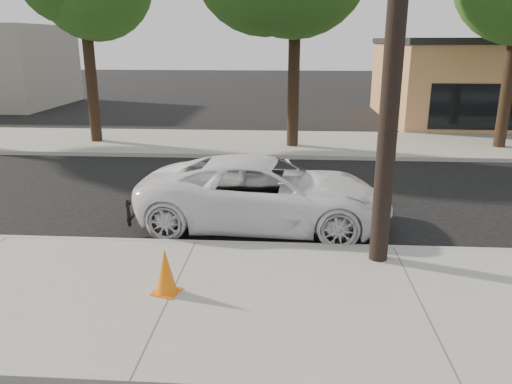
{
  "coord_description": "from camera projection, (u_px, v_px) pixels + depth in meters",
  "views": [
    {
      "loc": [
        1.88,
        -11.5,
        4.12
      ],
      "look_at": [
        1.19,
        -1.33,
        1.0
      ],
      "focal_mm": 35.0,
      "sensor_mm": 36.0,
      "label": 1
    }
  ],
  "objects": [
    {
      "name": "traffic_cone",
      "position": [
        166.0,
        271.0,
        8.07
      ],
      "size": [
        0.5,
        0.5,
        0.78
      ],
      "rotation": [
        0.0,
        0.0,
        -0.29
      ],
      "color": "orange",
      "rests_on": "near_sidewalk"
    },
    {
      "name": "police_cruiser",
      "position": [
        265.0,
        193.0,
        11.33
      ],
      "size": [
        5.81,
        2.91,
        1.58
      ],
      "primitive_type": "imported",
      "rotation": [
        0.0,
        0.0,
        1.52
      ],
      "color": "white",
      "rests_on": "ground"
    },
    {
      "name": "curb_near",
      "position": [
        196.0,
        245.0,
        10.27
      ],
      "size": [
        90.0,
        0.12,
        0.16
      ],
      "primitive_type": "cube",
      "color": "#9E9B93",
      "rests_on": "ground"
    },
    {
      "name": "ground",
      "position": [
        212.0,
        214.0,
        12.3
      ],
      "size": [
        120.0,
        120.0,
        0.0
      ],
      "primitive_type": "plane",
      "color": "black",
      "rests_on": "ground"
    },
    {
      "name": "far_sidewalk",
      "position": [
        243.0,
        143.0,
        20.38
      ],
      "size": [
        90.0,
        5.0,
        0.15
      ],
      "primitive_type": "cube",
      "color": "gray",
      "rests_on": "ground"
    },
    {
      "name": "near_sidewalk",
      "position": [
        171.0,
        297.0,
        8.17
      ],
      "size": [
        90.0,
        4.4,
        0.15
      ],
      "primitive_type": "cube",
      "color": "gray",
      "rests_on": "ground"
    },
    {
      "name": "utility_pole",
      "position": [
        398.0,
        3.0,
        8.11
      ],
      "size": [
        1.4,
        0.34,
        9.0
      ],
      "color": "black",
      "rests_on": "near_sidewalk"
    }
  ]
}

